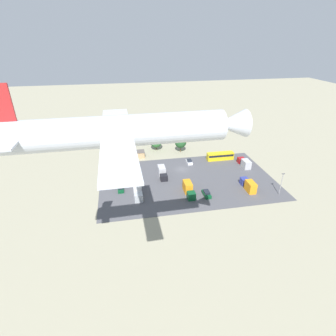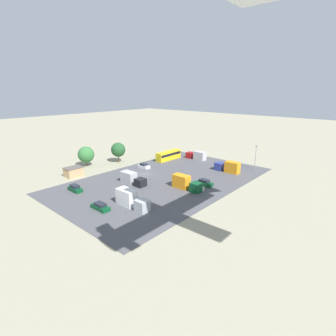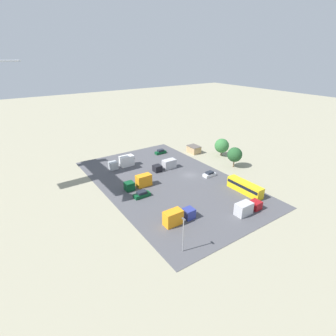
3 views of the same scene
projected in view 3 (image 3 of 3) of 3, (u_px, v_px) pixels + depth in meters
The scene contains 16 objects.
ground_plane at pixel (190, 175), 81.82m from camera, with size 400.00×400.00×0.00m, color gray.
parking_lot_surface at pixel (168, 182), 77.52m from camera, with size 59.61×36.55×0.08m.
shed_building at pixel (194, 149), 99.80m from camera, with size 4.92×3.72×2.67m.
bus at pixel (245, 187), 71.06m from camera, with size 10.69×2.59×3.04m.
parked_car_0 at pixel (161, 152), 98.83m from camera, with size 1.73×4.27×1.66m.
parked_car_1 at pixel (126, 158), 93.44m from camera, with size 1.86×4.62×1.42m.
parked_car_2 at pixel (142, 194), 69.20m from camera, with size 1.93×4.44×1.64m.
parked_car_3 at pixel (209, 174), 80.87m from camera, with size 1.90×4.01×1.46m.
parked_truck_0 at pixel (140, 182), 73.97m from camera, with size 2.38×7.92×3.36m.
parked_truck_1 at pixel (178, 216), 58.38m from camera, with size 2.35×7.76×3.38m.
parked_truck_2 at pixel (247, 208), 62.03m from camera, with size 2.50×7.48×2.98m.
parked_truck_3 at pixel (166, 165), 85.52m from camera, with size 2.46×8.00×2.95m.
parked_truck_4 at pixel (123, 162), 87.19m from camera, with size 2.46×8.52×3.52m.
tree_near_shed at pixel (222, 146), 95.79m from camera, with size 5.22×5.22×6.51m.
tree_apron_mid at pixel (235, 155), 85.98m from camera, with size 4.86×4.86×6.84m.
light_pole_lot_centre at pixel (183, 233), 48.73m from camera, with size 0.90×0.28×7.50m.
Camera 3 is at (-57.37, 47.14, 35.09)m, focal length 28.00 mm.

